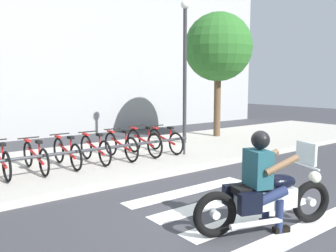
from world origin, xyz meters
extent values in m
plane|color=#38383D|center=(0.00, 0.00, 0.00)|extent=(48.00, 48.00, 0.00)
cube|color=#B7B2A8|center=(0.00, 4.83, 0.07)|extent=(24.00, 4.40, 0.15)
cube|color=white|center=(0.24, -0.80, 0.00)|extent=(2.80, 0.40, 0.01)
cube|color=white|center=(0.24, 0.00, 0.00)|extent=(2.80, 0.40, 0.01)
cube|color=white|center=(0.24, 0.80, 0.00)|extent=(2.80, 0.40, 0.01)
cube|color=white|center=(0.24, 1.60, 0.00)|extent=(2.80, 0.40, 0.01)
torus|color=black|center=(0.71, -0.68, 0.32)|extent=(0.65, 0.32, 0.65)
cylinder|color=silver|center=(0.71, -0.68, 0.32)|extent=(0.14, 0.13, 0.12)
torus|color=black|center=(-0.80, -0.17, 0.32)|extent=(0.65, 0.32, 0.65)
cylinder|color=silver|center=(-0.80, -0.17, 0.32)|extent=(0.14, 0.13, 0.12)
cube|color=silver|center=(-0.05, -0.43, 0.46)|extent=(0.92, 0.55, 0.28)
ellipsoid|color=black|center=(0.16, -0.50, 0.68)|extent=(0.58, 0.43, 0.22)
cube|color=black|center=(-0.25, -0.36, 0.61)|extent=(0.62, 0.44, 0.10)
cube|color=black|center=(-0.35, -0.09, 0.50)|extent=(0.34, 0.22, 0.28)
cube|color=black|center=(-0.49, -0.51, 0.50)|extent=(0.34, 0.22, 0.28)
cylinder|color=silver|center=(0.56, -0.63, 0.90)|extent=(0.23, 0.60, 0.03)
sphere|color=white|center=(0.76, -0.70, 0.70)|extent=(0.18, 0.18, 0.18)
cube|color=silver|center=(0.59, -0.64, 1.08)|extent=(0.17, 0.39, 0.32)
cylinder|color=silver|center=(-0.35, -0.52, 0.19)|extent=(0.77, 0.33, 0.08)
cube|color=#1E4C59|center=(-0.19, -0.38, 0.91)|extent=(0.37, 0.46, 0.52)
sphere|color=black|center=(-0.16, -0.39, 1.31)|extent=(0.26, 0.26, 0.26)
cylinder|color=brown|center=(0.10, -0.25, 0.99)|extent=(0.52, 0.25, 0.26)
cylinder|color=brown|center=(-0.04, -0.66, 0.99)|extent=(0.52, 0.25, 0.26)
cylinder|color=#1E284C|center=(0.00, -0.28, 0.55)|extent=(0.46, 0.27, 0.24)
cylinder|color=#1E284C|center=(0.12, -0.32, 0.24)|extent=(0.11, 0.11, 0.47)
cube|color=black|center=(0.16, -0.33, 0.04)|extent=(0.26, 0.17, 0.08)
cylinder|color=#1E284C|center=(-0.10, -0.58, 0.55)|extent=(0.46, 0.27, 0.24)
cylinder|color=#1E284C|center=(0.02, -0.62, 0.24)|extent=(0.11, 0.11, 0.47)
cube|color=black|center=(0.05, -0.63, 0.04)|extent=(0.26, 0.17, 0.08)
torus|color=black|center=(-2.52, 3.84, 0.46)|extent=(0.06, 0.62, 0.62)
cylinder|color=red|center=(-2.53, 4.34, 0.53)|extent=(0.07, 0.90, 0.25)
cylinder|color=red|center=(-2.52, 4.09, 0.69)|extent=(0.04, 0.04, 0.38)
cube|color=black|center=(-2.52, 4.09, 0.87)|extent=(0.10, 0.20, 0.06)
torus|color=black|center=(-1.82, 4.89, 0.45)|extent=(0.06, 0.60, 0.60)
torus|color=black|center=(-1.81, 3.79, 0.45)|extent=(0.06, 0.60, 0.60)
cylinder|color=red|center=(-1.81, 4.34, 0.52)|extent=(0.07, 0.98, 0.26)
cylinder|color=red|center=(-1.81, 4.07, 0.67)|extent=(0.04, 0.04, 0.37)
cube|color=black|center=(-1.81, 4.07, 0.85)|extent=(0.10, 0.20, 0.06)
cylinder|color=black|center=(-1.82, 4.78, 0.85)|extent=(0.48, 0.04, 0.03)
cube|color=red|center=(-1.82, 4.89, 0.78)|extent=(0.08, 0.28, 0.04)
torus|color=black|center=(-1.11, 4.85, 0.47)|extent=(0.06, 0.62, 0.62)
torus|color=black|center=(-1.10, 3.83, 0.47)|extent=(0.06, 0.62, 0.62)
cylinder|color=red|center=(-1.10, 4.34, 0.53)|extent=(0.07, 0.91, 0.25)
cylinder|color=red|center=(-1.10, 4.09, 0.69)|extent=(0.04, 0.04, 0.38)
cube|color=black|center=(-1.10, 4.09, 0.88)|extent=(0.10, 0.20, 0.06)
cylinder|color=black|center=(-1.11, 4.75, 0.88)|extent=(0.48, 0.04, 0.03)
cube|color=red|center=(-1.11, 4.85, 0.80)|extent=(0.08, 0.28, 0.04)
torus|color=black|center=(-0.40, 4.84, 0.46)|extent=(0.06, 0.62, 0.62)
torus|color=black|center=(-0.38, 3.84, 0.46)|extent=(0.06, 0.62, 0.62)
cylinder|color=red|center=(-0.39, 4.34, 0.53)|extent=(0.07, 0.89, 0.25)
cylinder|color=red|center=(-0.39, 4.09, 0.68)|extent=(0.04, 0.04, 0.38)
cube|color=black|center=(-0.39, 4.09, 0.87)|extent=(0.10, 0.20, 0.06)
cylinder|color=black|center=(-0.40, 4.74, 0.87)|extent=(0.48, 0.04, 0.03)
cube|color=red|center=(-0.40, 4.84, 0.80)|extent=(0.08, 0.28, 0.04)
torus|color=black|center=(0.31, 4.86, 0.47)|extent=(0.06, 0.63, 0.63)
torus|color=black|center=(0.33, 3.83, 0.47)|extent=(0.06, 0.63, 0.63)
cylinder|color=red|center=(0.32, 4.34, 0.53)|extent=(0.07, 0.92, 0.25)
cylinder|color=red|center=(0.33, 4.08, 0.69)|extent=(0.04, 0.04, 0.38)
cube|color=black|center=(0.33, 4.08, 0.89)|extent=(0.10, 0.20, 0.06)
cylinder|color=black|center=(0.32, 4.75, 0.89)|extent=(0.48, 0.04, 0.03)
cube|color=red|center=(0.31, 4.86, 0.81)|extent=(0.08, 0.28, 0.04)
torus|color=black|center=(1.03, 4.84, 0.49)|extent=(0.06, 0.66, 0.66)
torus|color=black|center=(1.04, 3.84, 0.49)|extent=(0.06, 0.66, 0.66)
cylinder|color=red|center=(1.03, 4.34, 0.55)|extent=(0.07, 0.89, 0.25)
cylinder|color=red|center=(1.04, 4.09, 0.72)|extent=(0.04, 0.04, 0.40)
cube|color=black|center=(1.04, 4.09, 0.93)|extent=(0.10, 0.20, 0.06)
cylinder|color=black|center=(1.03, 4.74, 0.93)|extent=(0.48, 0.04, 0.03)
cube|color=red|center=(1.03, 4.84, 0.84)|extent=(0.08, 0.28, 0.04)
torus|color=black|center=(1.74, 4.83, 0.46)|extent=(0.06, 0.62, 0.62)
torus|color=black|center=(1.75, 3.85, 0.46)|extent=(0.06, 0.62, 0.62)
cylinder|color=red|center=(1.75, 4.34, 0.53)|extent=(0.07, 0.88, 0.24)
cylinder|color=red|center=(1.75, 4.10, 0.68)|extent=(0.04, 0.04, 0.38)
cube|color=black|center=(1.75, 4.10, 0.87)|extent=(0.10, 0.20, 0.06)
cylinder|color=black|center=(1.74, 4.74, 0.87)|extent=(0.48, 0.04, 0.03)
cube|color=red|center=(1.74, 4.83, 0.80)|extent=(0.08, 0.28, 0.04)
cylinder|color=#333338|center=(-0.75, 3.79, 0.60)|extent=(5.58, 0.07, 0.07)
cylinder|color=#333338|center=(2.00, 3.79, 0.38)|extent=(0.06, 0.06, 0.45)
cylinder|color=#2D2D33|center=(3.21, 5.23, 2.20)|extent=(0.12, 0.12, 4.40)
sphere|color=white|center=(3.21, 5.23, 4.52)|extent=(0.28, 0.28, 0.28)
cylinder|color=brown|center=(5.11, 5.63, 1.26)|extent=(0.25, 0.25, 2.51)
sphere|color=#2D6B28|center=(5.11, 5.63, 3.37)|extent=(2.44, 2.44, 2.44)
cube|color=#A4A4A4|center=(0.00, 10.53, 3.47)|extent=(24.00, 1.20, 6.95)
camera|label=1|loc=(-4.08, -3.40, 2.10)|focal=37.35mm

